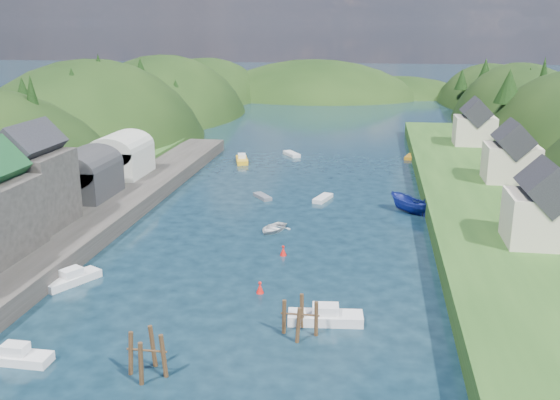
% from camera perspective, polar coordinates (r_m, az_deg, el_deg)
% --- Properties ---
extents(ground, '(600.00, 600.00, 0.00)m').
position_cam_1_polar(ground, '(92.95, 2.05, 1.29)').
color(ground, black).
rests_on(ground, ground).
extents(hillside_left, '(44.00, 245.56, 52.00)m').
position_cam_1_polar(hillside_left, '(130.85, -16.61, 1.30)').
color(hillside_left, black).
rests_on(hillside_left, ground).
extents(far_hills, '(103.00, 68.00, 44.00)m').
position_cam_1_polar(far_hills, '(216.29, 6.20, 6.67)').
color(far_hills, black).
rests_on(far_hills, ground).
extents(hill_trees, '(91.90, 152.12, 12.69)m').
position_cam_1_polar(hill_trees, '(106.30, 2.75, 9.22)').
color(hill_trees, black).
rests_on(hill_trees, ground).
extents(quay_left, '(12.00, 110.00, 2.00)m').
position_cam_1_polar(quay_left, '(72.11, -20.26, -3.23)').
color(quay_left, '#2D2B28').
rests_on(quay_left, ground).
extents(boat_sheds, '(7.00, 21.00, 7.50)m').
position_cam_1_polar(boat_sheds, '(88.24, -15.84, 3.42)').
color(boat_sheds, '#2D2D30').
rests_on(boat_sheds, quay_left).
extents(terrace_right, '(16.00, 120.00, 2.40)m').
position_cam_1_polar(terrace_right, '(83.71, 18.47, -0.33)').
color(terrace_right, '#234719').
rests_on(terrace_right, ground).
extents(right_bank_cottages, '(9.00, 59.24, 8.41)m').
position_cam_1_polar(right_bank_cottages, '(91.18, 19.75, 3.84)').
color(right_bank_cottages, beige).
rests_on(right_bank_cottages, terrace_right).
extents(piling_cluster_near, '(2.84, 2.69, 3.81)m').
position_cam_1_polar(piling_cluster_near, '(44.81, -12.04, -13.96)').
color(piling_cluster_near, '#382314').
rests_on(piling_cluster_near, ground).
extents(piling_cluster_far, '(3.01, 2.83, 3.42)m').
position_cam_1_polar(piling_cluster_far, '(49.20, 1.84, -10.99)').
color(piling_cluster_far, '#382314').
rests_on(piling_cluster_far, ground).
extents(channel_buoy_near, '(0.70, 0.70, 1.10)m').
position_cam_1_polar(channel_buoy_near, '(56.49, -1.84, -8.04)').
color(channel_buoy_near, red).
rests_on(channel_buoy_near, ground).
extents(channel_buoy_far, '(0.70, 0.70, 1.10)m').
position_cam_1_polar(channel_buoy_far, '(65.18, 0.30, -4.69)').
color(channel_buoy_far, red).
rests_on(channel_buoy_far, ground).
extents(moored_boats, '(37.19, 92.53, 2.47)m').
position_cam_1_polar(moored_boats, '(60.57, -2.56, -6.06)').
color(moored_boats, silver).
rests_on(moored_boats, ground).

